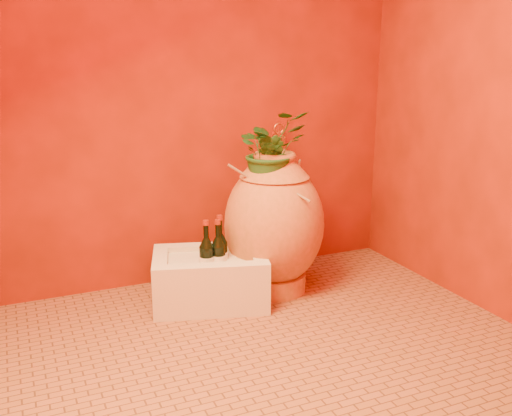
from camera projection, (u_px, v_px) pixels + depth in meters
name	position (u px, v px, depth m)	size (l,w,h in m)	color
floor	(271.00, 345.00, 2.76)	(2.50, 2.50, 0.00)	brown
wall_back	(200.00, 73.00, 3.31)	(2.50, 0.02, 2.50)	#611805
wall_right	(494.00, 76.00, 2.91)	(0.02, 2.00, 2.50)	#611805
amphora	(274.00, 223.00, 3.30)	(0.76, 0.76, 0.83)	#BF6835
stone_basin	(210.00, 280.00, 3.19)	(0.72, 0.59, 0.29)	beige
wine_bottle_a	(207.00, 259.00, 3.10)	(0.08, 0.08, 0.34)	black
wine_bottle_b	(220.00, 254.00, 3.16)	(0.09, 0.09, 0.35)	black
wine_bottle_c	(218.00, 257.00, 3.13)	(0.08, 0.08, 0.34)	black
wall_tap	(280.00, 135.00, 3.52)	(0.07, 0.15, 0.17)	#AD6828
plant_main	(271.00, 150.00, 3.17)	(0.39, 0.34, 0.44)	#1B4D1E
plant_side	(269.00, 162.00, 3.14)	(0.17, 0.14, 0.32)	#1B4D1E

